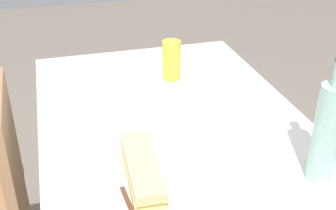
# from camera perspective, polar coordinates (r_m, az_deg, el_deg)

# --- Properties ---
(dining_table) EXTENTS (1.09, 0.81, 0.75)m
(dining_table) POSITION_cam_1_polar(r_m,az_deg,el_deg) (1.47, 0.00, -4.79)
(dining_table) COLOR silver
(dining_table) RESTS_ON ground
(plate_near) EXTENTS (0.23, 0.23, 0.01)m
(plate_near) POSITION_cam_1_polar(r_m,az_deg,el_deg) (1.08, -3.30, -10.50)
(plate_near) COLOR silver
(plate_near) RESTS_ON dining_table
(baguette_sandwich_near) EXTENTS (0.26, 0.08, 0.07)m
(baguette_sandwich_near) POSITION_cam_1_polar(r_m,az_deg,el_deg) (1.06, -3.36, -8.75)
(baguette_sandwich_near) COLOR #DBB77A
(baguette_sandwich_near) RESTS_ON plate_near
(knife_near) EXTENTS (0.18, 0.02, 0.01)m
(knife_near) POSITION_cam_1_polar(r_m,az_deg,el_deg) (1.06, -5.97, -10.77)
(knife_near) COLOR silver
(knife_near) RESTS_ON plate_near
(water_bottle) EXTENTS (0.07, 0.07, 0.33)m
(water_bottle) POSITION_cam_1_polar(r_m,az_deg,el_deg) (1.11, 20.06, -3.27)
(water_bottle) COLOR #99C6B7
(water_bottle) RESTS_ON dining_table
(beer_glass) EXTENTS (0.07, 0.07, 0.14)m
(beer_glass) POSITION_cam_1_polar(r_m,az_deg,el_deg) (1.59, 0.46, 5.87)
(beer_glass) COLOR gold
(beer_glass) RESTS_ON dining_table
(paper_napkin) EXTENTS (0.18, 0.18, 0.00)m
(paper_napkin) POSITION_cam_1_polar(r_m,az_deg,el_deg) (1.72, -8.37, 4.82)
(paper_napkin) COLOR white
(paper_napkin) RESTS_ON dining_table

